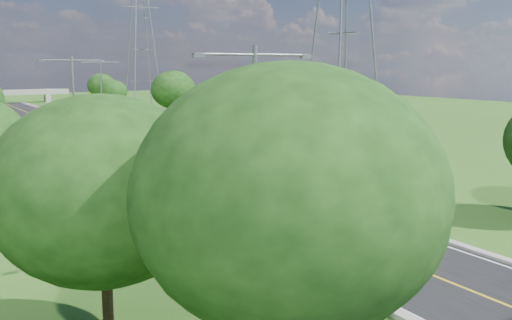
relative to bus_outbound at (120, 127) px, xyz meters
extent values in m
plane|color=#2A4D15|center=(-2.99, 0.19, -1.54)|extent=(260.00, 260.00, 0.00)
cube|color=black|center=(-2.99, 6.19, -1.51)|extent=(8.00, 150.00, 0.06)
cube|color=gray|center=(-7.24, 6.19, -1.43)|extent=(0.50, 150.00, 0.22)
cube|color=gray|center=(1.26, 6.19, -1.43)|extent=(0.50, 150.00, 0.22)
cylinder|color=slate|center=(2.21, -21.81, -0.34)|extent=(0.08, 0.08, 2.40)
cube|color=white|center=(2.21, -21.84, 0.46)|extent=(0.55, 0.04, 0.70)
cube|color=gray|center=(7.01, 80.19, -0.54)|extent=(1.20, 3.00, 2.00)
cube|color=gray|center=(-2.99, 80.19, 1.06)|extent=(30.00, 3.00, 1.20)
cylinder|color=slate|center=(-8.99, -47.81, 3.46)|extent=(0.22, 0.22, 10.00)
cylinder|color=slate|center=(-10.39, -47.81, 8.06)|extent=(2.80, 0.12, 0.12)
cylinder|color=slate|center=(-7.59, -47.81, 8.06)|extent=(2.80, 0.12, 0.12)
cube|color=slate|center=(-11.69, -47.81, 8.01)|extent=(0.50, 0.25, 0.18)
cube|color=slate|center=(-6.29, -47.81, 8.01)|extent=(0.50, 0.25, 0.18)
cylinder|color=slate|center=(-8.99, -14.81, 3.46)|extent=(0.22, 0.22, 10.00)
cylinder|color=slate|center=(-10.39, -14.81, 8.06)|extent=(2.80, 0.12, 0.12)
cylinder|color=slate|center=(-7.59, -14.81, 8.06)|extent=(2.80, 0.12, 0.12)
cube|color=slate|center=(-11.69, -14.81, 8.01)|extent=(0.50, 0.25, 0.18)
cube|color=slate|center=(-6.29, -14.81, 8.01)|extent=(0.50, 0.25, 0.18)
cylinder|color=slate|center=(3.01, 18.19, 3.46)|extent=(0.22, 0.22, 10.00)
cylinder|color=slate|center=(1.61, 18.19, 8.06)|extent=(2.80, 0.12, 0.12)
cylinder|color=slate|center=(4.41, 18.19, 8.06)|extent=(2.80, 0.12, 0.12)
cube|color=slate|center=(0.31, 18.19, 8.01)|extent=(0.50, 0.25, 0.18)
cube|color=slate|center=(5.71, 18.19, 8.01)|extent=(0.50, 0.25, 0.18)
cube|color=slate|center=(23.01, 55.19, 20.30)|extent=(9.00, 0.25, 0.25)
cylinder|color=black|center=(-16.99, -51.81, -0.01)|extent=(0.36, 0.36, 3.06)
ellipsoid|color=black|center=(-16.99, -51.81, 3.73)|extent=(7.14, 7.14, 6.07)
ellipsoid|color=black|center=(-13.99, -57.81, 4.35)|extent=(7.98, 7.98, 6.78)
cylinder|color=black|center=(13.01, -29.81, -0.10)|extent=(0.36, 0.36, 2.88)
ellipsoid|color=black|center=(13.01, -29.81, 3.42)|extent=(6.72, 6.72, 5.71)
cylinder|color=black|center=(12.01, -7.81, -0.28)|extent=(0.36, 0.36, 2.52)
ellipsoid|color=black|center=(12.01, -7.81, 2.80)|extent=(5.88, 5.88, 5.00)
cylinder|color=black|center=(14.01, 16.19, -0.01)|extent=(0.36, 0.36, 3.06)
ellipsoid|color=black|center=(14.01, 16.19, 3.73)|extent=(7.14, 7.14, 6.07)
cylinder|color=black|center=(11.51, 40.19, -0.37)|extent=(0.36, 0.36, 2.34)
ellipsoid|color=black|center=(11.51, 40.19, 2.49)|extent=(5.46, 5.46, 4.64)
cylinder|color=black|center=(15.01, 60.19, -0.19)|extent=(0.36, 0.36, 2.70)
ellipsoid|color=black|center=(15.01, 60.19, 3.11)|extent=(6.30, 6.30, 5.36)
imported|color=white|center=(0.00, 0.00, 0.00)|extent=(3.26, 10.75, 2.95)
imported|color=white|center=(-5.44, -26.95, 0.10)|extent=(2.86, 11.33, 3.14)
camera|label=1|loc=(-21.88, -69.36, 7.62)|focal=40.00mm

